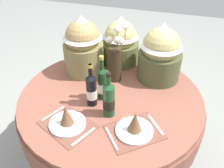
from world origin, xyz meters
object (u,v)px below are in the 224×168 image
Objects in this scene: flower_vase at (116,58)px; wine_bottle_left at (109,99)px; wine_bottle_centre at (102,83)px; gift_tub_back_left at (83,43)px; gift_tub_back_right at (161,51)px; place_setting_left at (67,120)px; place_setting_right at (135,127)px; dining_table at (111,110)px; gift_tub_back_centre at (120,39)px; wine_bottle_right at (91,90)px.

wine_bottle_left is (0.07, -0.42, -0.07)m from flower_vase.
gift_tub_back_left is at bearing 130.71° from wine_bottle_centre.
wine_bottle_left is at bearing -115.15° from gift_tub_back_right.
wine_bottle_left is 0.69× the size of gift_tub_back_left.
flower_vase is at bearing -159.44° from gift_tub_back_right.
wine_bottle_left is (0.23, 0.18, 0.09)m from place_setting_left.
place_setting_right is 0.87× the size of gift_tub_back_left.
place_setting_left is 1.18× the size of wine_bottle_centre.
dining_table is 3.09× the size of flower_vase.
gift_tub_back_centre is at bearing 156.56° from gift_tub_back_right.
wine_bottle_centre is at bearing -49.29° from gift_tub_back_left.
dining_table is 0.29m from wine_bottle_centre.
flower_vase reaches higher than dining_table.
wine_bottle_right is at bearing -130.36° from gift_tub_back_right.
wine_bottle_left reaches higher than wine_bottle_right.
wine_bottle_left is at bearing -80.92° from gift_tub_back_centre.
flower_vase reaches higher than wine_bottle_right.
wine_bottle_centre reaches higher than dining_table.
dining_table is 4.21× the size of wine_bottle_right.
wine_bottle_right is 0.68× the size of gift_tub_back_left.
place_setting_right is at bearing -28.61° from wine_bottle_left.
gift_tub_back_right reaches higher than dining_table.
wine_bottle_left is 0.60m from gift_tub_back_left.
dining_table is 3.36× the size of place_setting_left.
gift_tub_back_left is 0.35m from gift_tub_back_centre.
place_setting_right is 1.28× the size of wine_bottle_right.
flower_vase is 0.29m from gift_tub_back_centre.
gift_tub_back_left is at bearing -136.24° from gift_tub_back_centre.
wine_bottle_left is 0.96× the size of wine_bottle_centre.
place_setting_right is 0.89× the size of gift_tub_back_right.
wine_bottle_centre is 0.55m from gift_tub_back_centre.
wine_bottle_centre is at bearing -132.34° from gift_tub_back_right.
gift_tub_back_centre is at bearing 111.16° from place_setting_right.
flower_vase is 0.95× the size of gift_tub_back_right.
flower_vase is 1.34× the size of wine_bottle_left.
wine_bottle_centre is 0.72× the size of gift_tub_back_left.
flower_vase reaches higher than place_setting_right.
wine_bottle_left is at bearing -57.83° from wine_bottle_centre.
dining_table is at bearing -82.78° from gift_tub_back_centre.
gift_tub_back_left reaches higher than place_setting_left.
dining_table is 4.14× the size of wine_bottle_left.
dining_table is 0.35m from wine_bottle_left.
flower_vase is 0.35m from gift_tub_back_right.
wine_bottle_left is (0.05, -0.20, 0.28)m from dining_table.
gift_tub_back_left is at bearing -172.60° from gift_tub_back_right.
gift_tub_back_right is (0.48, 0.72, 0.20)m from place_setting_left.
gift_tub_back_right is (0.05, 0.65, 0.20)m from place_setting_right.
flower_vase is (0.16, 0.60, 0.15)m from place_setting_left.
dining_table is 2.94× the size of gift_tub_back_right.
gift_tub_back_centre is at bearing 43.76° from gift_tub_back_left.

